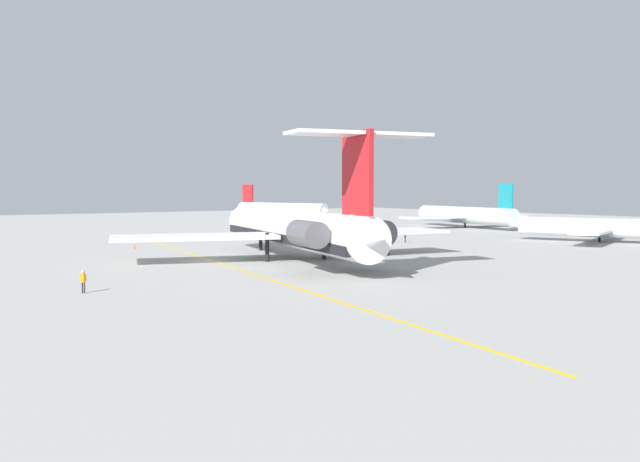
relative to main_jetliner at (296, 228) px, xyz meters
The scene contains 11 objects.
ground 10.78m from the main_jetliner, 121.62° to the right, with size 317.24×317.24×0.00m, color #9E9E99.
main_jetliner is the anchor object (origin of this frame).
airliner_far_left 101.28m from the main_jetliner, 148.31° to the left, with size 31.19×31.14×9.40m.
airliner_mid_left 74.39m from the main_jetliner, 117.95° to the left, with size 30.73×30.52×9.19m.
airliner_mid_right 52.54m from the main_jetliner, 85.01° to the left, with size 24.68×24.84×7.66m.
ground_crew_near_nose 29.36m from the main_jetliner, 68.55° to the right, with size 0.29×0.46×1.82m.
ground_crew_near_tail 30.13m from the main_jetliner, 112.71° to the left, with size 0.26×0.40×1.65m.
safety_cone_nose 31.39m from the main_jetliner, 135.97° to the left, with size 0.40×0.40×0.55m, color #EA590F.
safety_cone_wingtip 33.70m from the main_jetliner, 125.21° to the left, with size 0.40×0.40×0.55m, color #EA590F.
safety_cone_tail 27.81m from the main_jetliner, 159.57° to the right, with size 0.40×0.40×0.55m, color #EA590F.
taxiway_centreline 9.59m from the main_jetliner, 98.23° to the right, with size 99.12×0.36×0.01m, color gold.
Camera 1 is at (70.00, -34.27, 8.23)m, focal length 38.05 mm.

